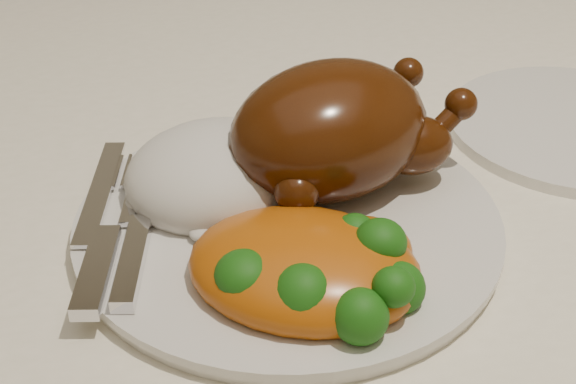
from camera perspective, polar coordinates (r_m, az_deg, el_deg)
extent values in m
cube|color=brown|center=(0.61, 2.92, -1.18)|extent=(1.60, 0.90, 0.04)
cube|color=white|center=(0.60, 2.98, 0.70)|extent=(1.72, 1.02, 0.01)
cube|color=white|center=(1.08, -3.04, 11.53)|extent=(1.72, 0.01, 0.18)
cylinder|color=silver|center=(0.53, 0.00, -2.31)|extent=(0.30, 0.30, 0.01)
cylinder|color=silver|center=(0.69, 19.76, 4.44)|extent=(0.23, 0.23, 0.01)
ellipsoid|color=#441F07|center=(0.54, 2.98, 4.42)|extent=(0.17, 0.15, 0.09)
ellipsoid|color=#441F07|center=(0.53, 2.05, 6.03)|extent=(0.08, 0.07, 0.04)
ellipsoid|color=#441F07|center=(0.55, 8.91, 3.31)|extent=(0.05, 0.04, 0.04)
sphere|color=#441F07|center=(0.57, 12.20, 6.13)|extent=(0.02, 0.02, 0.02)
ellipsoid|color=#441F07|center=(0.59, 5.39, 5.77)|extent=(0.05, 0.04, 0.04)
sphere|color=#441F07|center=(0.61, 8.55, 8.38)|extent=(0.02, 0.02, 0.02)
sphere|color=#441F07|center=(0.50, 0.61, 0.03)|extent=(0.03, 0.03, 0.03)
sphere|color=#441F07|center=(0.55, -3.03, 3.32)|extent=(0.03, 0.03, 0.03)
ellipsoid|color=white|center=(0.55, -5.08, 1.15)|extent=(0.15, 0.14, 0.07)
ellipsoid|color=#BC510C|center=(0.47, 1.13, -5.43)|extent=(0.17, 0.15, 0.05)
ellipsoid|color=#BC510C|center=(0.49, 5.17, -4.12)|extent=(0.06, 0.06, 0.03)
ellipsoid|color=#103E0A|center=(0.45, 1.06, -7.39)|extent=(0.04, 0.04, 0.04)
ellipsoid|color=#103E0A|center=(0.48, 0.89, -4.02)|extent=(0.03, 0.03, 0.03)
ellipsoid|color=#103E0A|center=(0.44, 5.15, -8.81)|extent=(0.03, 0.03, 0.03)
ellipsoid|color=#103E0A|center=(0.44, 7.51, -6.71)|extent=(0.02, 0.02, 0.02)
ellipsoid|color=#103E0A|center=(0.47, 6.58, -3.58)|extent=(0.03, 0.03, 0.03)
ellipsoid|color=#103E0A|center=(0.45, -3.11, -5.97)|extent=(0.04, 0.04, 0.03)
ellipsoid|color=#103E0A|center=(0.49, 4.77, -3.22)|extent=(0.03, 0.03, 0.03)
ellipsoid|color=#103E0A|center=(0.46, 7.86, -6.78)|extent=(0.03, 0.03, 0.03)
cube|color=silver|center=(0.56, -13.20, 0.09)|extent=(0.03, 0.13, 0.00)
cube|color=silver|center=(0.49, -13.44, -5.45)|extent=(0.03, 0.08, 0.01)
cube|color=silver|center=(0.49, -11.00, -4.85)|extent=(0.03, 0.09, 0.01)
cube|color=silver|center=(0.56, -11.10, 0.38)|extent=(0.03, 0.09, 0.00)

